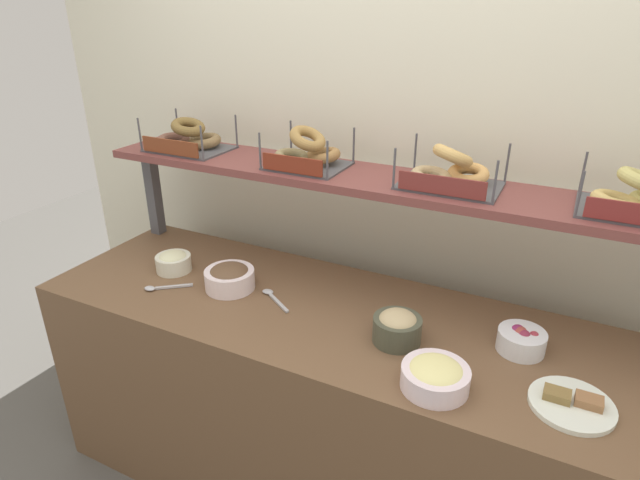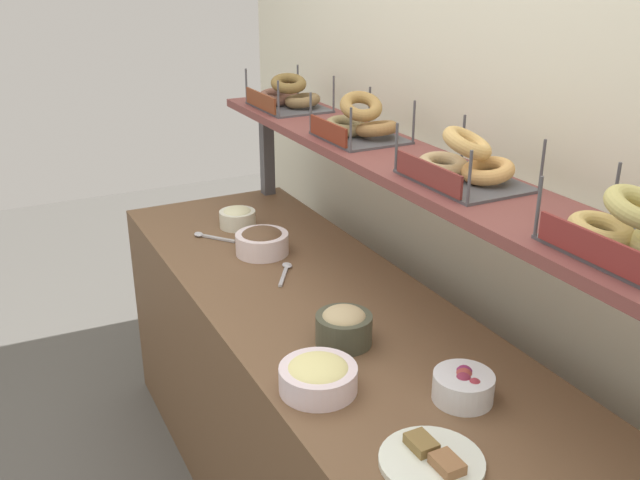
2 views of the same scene
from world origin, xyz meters
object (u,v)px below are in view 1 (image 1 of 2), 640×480
at_px(bowl_egg_salad, 435,376).
at_px(bowl_chocolate_spread, 230,277).
at_px(bowl_hummus, 397,327).
at_px(bagel_basket_cinnamon_raisin, 188,139).
at_px(serving_spoon_near_plate, 161,288).
at_px(bagel_basket_sesame, 450,173).
at_px(bagel_basket_everything, 307,154).
at_px(bagel_basket_plain, 636,199).
at_px(serving_spoon_by_edge, 273,296).
at_px(bowl_beet_salad, 521,340).
at_px(serving_plate_white, 572,403).
at_px(bowl_potato_salad, 173,261).

distance_m(bowl_egg_salad, bowl_chocolate_spread, 0.88).
distance_m(bowl_hummus, bagel_basket_cinnamon_raisin, 1.18).
distance_m(bowl_egg_salad, serving_spoon_near_plate, 1.09).
bearing_deg(bagel_basket_sesame, serving_spoon_near_plate, -156.31).
distance_m(bagel_basket_everything, bagel_basket_plain, 1.09).
distance_m(serving_spoon_by_edge, bagel_basket_plain, 1.22).
height_order(bowl_egg_salad, bagel_basket_everything, bagel_basket_everything).
xyz_separation_m(bowl_egg_salad, serving_spoon_near_plate, (-1.09, 0.08, -0.03)).
height_order(bowl_beet_salad, bowl_hummus, bowl_hummus).
bearing_deg(bowl_beet_salad, serving_plate_white, -51.76).
distance_m(bowl_beet_salad, serving_plate_white, 0.26).
height_order(bowl_potato_salad, bagel_basket_everything, bagel_basket_everything).
xyz_separation_m(bowl_chocolate_spread, bagel_basket_sesame, (0.73, 0.29, 0.43)).
height_order(bowl_chocolate_spread, bagel_basket_plain, bagel_basket_plain).
bearing_deg(bagel_basket_cinnamon_raisin, serving_spoon_near_plate, -71.00).
bearing_deg(bagel_basket_plain, bowl_hummus, -150.54).
xyz_separation_m(bowl_chocolate_spread, bagel_basket_everything, (0.19, 0.28, 0.43)).
bearing_deg(serving_spoon_by_edge, bagel_basket_everything, 89.23).
distance_m(bowl_egg_salad, bagel_basket_cinnamon_raisin, 1.39).
relative_size(serving_plate_white, serving_spoon_near_plate, 1.48).
height_order(bagel_basket_cinnamon_raisin, bagel_basket_plain, bagel_basket_plain).
height_order(bowl_chocolate_spread, bagel_basket_cinnamon_raisin, bagel_basket_cinnamon_raisin).
xyz_separation_m(bowl_hummus, bagel_basket_plain, (0.59, 0.33, 0.42)).
bearing_deg(bagel_basket_sesame, bagel_basket_plain, -0.13).
bearing_deg(bagel_basket_everything, bagel_basket_sesame, 1.10).
height_order(serving_spoon_by_edge, bagel_basket_sesame, bagel_basket_sesame).
distance_m(bagel_basket_sesame, bagel_basket_plain, 0.55).
relative_size(bowl_hummus, bagel_basket_sesame, 0.47).
bearing_deg(bowl_egg_salad, bowl_potato_salad, 168.86).
bearing_deg(bagel_basket_plain, bagel_basket_cinnamon_raisin, -179.59).
distance_m(bowl_potato_salad, bagel_basket_everything, 0.70).
height_order(bagel_basket_everything, bagel_basket_sesame, bagel_basket_everything).
distance_m(bowl_egg_salad, bowl_hummus, 0.24).
relative_size(bowl_beet_salad, bowl_chocolate_spread, 0.78).
xyz_separation_m(bowl_egg_salad, serving_spoon_by_edge, (-0.67, 0.22, -0.03)).
relative_size(bowl_potato_salad, bagel_basket_everything, 0.50).
xyz_separation_m(bagel_basket_cinnamon_raisin, bagel_basket_everything, (0.56, 0.00, 0.01)).
height_order(bowl_chocolate_spread, bowl_hummus, bowl_hummus).
xyz_separation_m(serving_spoon_near_plate, bagel_basket_cinnamon_raisin, (-0.14, 0.41, 0.47)).
relative_size(bowl_chocolate_spread, bagel_basket_cinnamon_raisin, 0.58).
bearing_deg(bagel_basket_cinnamon_raisin, bagel_basket_sesame, 0.67).
relative_size(bowl_hummus, bagel_basket_everything, 0.55).
bearing_deg(serving_plate_white, bagel_basket_everything, 158.52).
relative_size(serving_spoon_near_plate, bagel_basket_plain, 0.48).
relative_size(bowl_potato_salad, bagel_basket_cinnamon_raisin, 0.43).
distance_m(bowl_potato_salad, bowl_hummus, 0.97).
bearing_deg(bowl_potato_salad, bowl_hummus, -3.49).
bearing_deg(bowl_egg_salad, bagel_basket_everything, 143.58).
bearing_deg(bowl_potato_salad, serving_plate_white, -5.17).
xyz_separation_m(bagel_basket_cinnamon_raisin, bagel_basket_plain, (1.65, 0.01, 0.00)).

